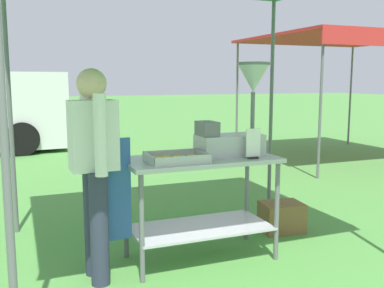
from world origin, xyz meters
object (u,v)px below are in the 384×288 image
(donut_cart, at_px, (201,185))
(neighbour_tent, at_px, (343,41))
(vendor, at_px, (95,164))
(supply_crate, at_px, (282,217))
(donut_tray, at_px, (176,159))
(donut_fryer, at_px, (237,119))
(menu_sign, at_px, (253,146))

(donut_cart, relative_size, neighbour_tent, 0.40)
(neighbour_tent, bearing_deg, vendor, -145.82)
(supply_crate, xyz_separation_m, neighbour_tent, (3.38, 3.20, 2.11))
(donut_tray, height_order, supply_crate, donut_tray)
(supply_crate, height_order, neighbour_tent, neighbour_tent)
(donut_cart, xyz_separation_m, supply_crate, (1.03, 0.33, -0.50))
(donut_fryer, height_order, supply_crate, donut_fryer)
(supply_crate, bearing_deg, menu_sign, -140.76)
(neighbour_tent, bearing_deg, supply_crate, -136.60)
(vendor, xyz_separation_m, neighbour_tent, (5.30, 3.60, 1.36))
(vendor, xyz_separation_m, supply_crate, (1.92, 0.40, -0.76))
(menu_sign, xyz_separation_m, vendor, (-1.27, 0.13, -0.08))
(donut_fryer, xyz_separation_m, supply_crate, (0.69, 0.32, -1.05))
(menu_sign, height_order, supply_crate, menu_sign)
(donut_fryer, bearing_deg, donut_cart, -178.05)
(donut_tray, bearing_deg, neighbour_tent, 37.86)
(donut_cart, distance_m, donut_fryer, 0.64)
(donut_cart, relative_size, donut_fryer, 1.61)
(supply_crate, bearing_deg, vendor, -168.17)
(menu_sign, distance_m, neighbour_tent, 5.63)
(neighbour_tent, bearing_deg, menu_sign, -137.23)
(neighbour_tent, bearing_deg, donut_fryer, -139.21)
(donut_fryer, xyz_separation_m, vendor, (-1.23, -0.09, -0.29))
(donut_fryer, bearing_deg, donut_tray, -169.30)
(donut_tray, distance_m, neighbour_tent, 6.06)
(donut_cart, height_order, donut_tray, donut_tray)
(donut_cart, xyz_separation_m, neighbour_tent, (4.41, 3.52, 1.61))
(donut_cart, distance_m, donut_tray, 0.37)
(menu_sign, height_order, vendor, vendor)
(donut_cart, distance_m, supply_crate, 1.19)
(donut_tray, relative_size, menu_sign, 1.86)
(donut_cart, relative_size, menu_sign, 5.13)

